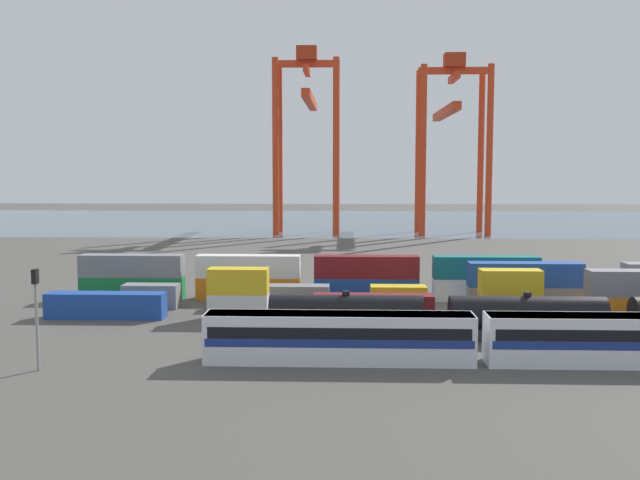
% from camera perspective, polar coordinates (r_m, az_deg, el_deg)
% --- Properties ---
extents(ground_plane, '(420.00, 420.00, 0.00)m').
position_cam_1_polar(ground_plane, '(120.47, 7.30, -1.72)').
color(ground_plane, '#4C4944').
extents(harbour_water, '(400.00, 110.00, 0.01)m').
position_cam_1_polar(harbour_water, '(216.15, 5.01, 1.48)').
color(harbour_water, '#475B6B').
rests_on(harbour_water, ground_plane).
extents(passenger_train, '(42.99, 3.14, 3.90)m').
position_cam_1_polar(passenger_train, '(57.98, 12.51, -7.46)').
color(passenger_train, silver).
rests_on(passenger_train, ground_plane).
extents(signal_mast, '(0.36, 0.60, 7.71)m').
position_cam_1_polar(signal_mast, '(58.21, -21.49, -4.80)').
color(signal_mast, gray).
rests_on(signal_mast, ground_plane).
extents(shipping_container_0, '(12.10, 2.44, 2.60)m').
position_cam_1_polar(shipping_container_0, '(77.25, -16.55, -4.96)').
color(shipping_container_0, '#1C4299').
rests_on(shipping_container_0, ground_plane).
extents(shipping_container_1, '(6.04, 2.44, 2.60)m').
position_cam_1_polar(shipping_container_1, '(74.04, -6.45, -5.22)').
color(shipping_container_1, silver).
rests_on(shipping_container_1, ground_plane).
extents(shipping_container_2, '(6.04, 2.44, 2.60)m').
position_cam_1_polar(shipping_container_2, '(73.61, -6.47, -3.23)').
color(shipping_container_2, gold).
rests_on(shipping_container_2, shipping_container_1).
extents(shipping_container_3, '(12.10, 2.44, 2.60)m').
position_cam_1_polar(shipping_container_3, '(73.28, 4.22, -5.31)').
color(shipping_container_3, maroon).
rests_on(shipping_container_3, ground_plane).
extents(shipping_container_4, '(6.04, 2.44, 2.60)m').
position_cam_1_polar(shipping_container_4, '(75.03, 14.74, -5.22)').
color(shipping_container_4, orange).
rests_on(shipping_container_4, ground_plane).
extents(shipping_container_5, '(6.04, 2.44, 2.60)m').
position_cam_1_polar(shipping_container_5, '(74.60, 14.79, -3.26)').
color(shipping_container_5, gold).
rests_on(shipping_container_5, shipping_container_4).
extents(shipping_container_8, '(6.04, 2.44, 2.60)m').
position_cam_1_polar(shipping_container_8, '(81.69, -13.18, -4.32)').
color(shipping_container_8, slate).
rests_on(shipping_container_8, ground_plane).
extents(shipping_container_9, '(12.10, 2.44, 2.60)m').
position_cam_1_polar(shipping_container_9, '(79.21, -3.66, -4.49)').
color(shipping_container_9, slate).
rests_on(shipping_container_9, ground_plane).
extents(shipping_container_10, '(6.04, 2.44, 2.60)m').
position_cam_1_polar(shipping_container_10, '(79.01, 6.19, -4.54)').
color(shipping_container_10, gold).
rests_on(shipping_container_10, ground_plane).
extents(shipping_container_11, '(12.10, 2.44, 2.60)m').
position_cam_1_polar(shipping_container_11, '(81.11, 15.82, -4.45)').
color(shipping_container_11, slate).
rests_on(shipping_container_11, ground_plane).
extents(shipping_container_12, '(12.10, 2.44, 2.60)m').
position_cam_1_polar(shipping_container_12, '(80.71, 15.86, -2.64)').
color(shipping_container_12, '#1C4299').
rests_on(shipping_container_12, shipping_container_11).
extents(shipping_container_18, '(12.10, 2.44, 2.60)m').
position_cam_1_polar(shipping_container_18, '(88.11, -14.59, -3.64)').
color(shipping_container_18, '#197538').
rests_on(shipping_container_18, ground_plane).
extents(shipping_container_19, '(12.10, 2.44, 2.60)m').
position_cam_1_polar(shipping_container_19, '(87.74, -14.63, -1.97)').
color(shipping_container_19, slate).
rests_on(shipping_container_19, shipping_container_18).
extents(shipping_container_20, '(12.10, 2.44, 2.60)m').
position_cam_1_polar(shipping_container_20, '(85.19, -5.66, -3.80)').
color(shipping_container_20, orange).
rests_on(shipping_container_20, ground_plane).
extents(shipping_container_21, '(12.10, 2.44, 2.60)m').
position_cam_1_polar(shipping_container_21, '(84.81, -5.67, -2.07)').
color(shipping_container_21, silver).
rests_on(shipping_container_21, shipping_container_20).
extents(shipping_container_22, '(12.10, 2.44, 2.60)m').
position_cam_1_polar(shipping_container_22, '(84.44, 3.67, -3.87)').
color(shipping_container_22, '#1C4299').
rests_on(shipping_container_22, ground_plane).
extents(shipping_container_23, '(12.10, 2.44, 2.60)m').
position_cam_1_polar(shipping_container_23, '(84.06, 3.69, -2.12)').
color(shipping_container_23, maroon).
rests_on(shipping_container_23, shipping_container_22).
extents(shipping_container_24, '(12.10, 2.44, 2.60)m').
position_cam_1_polar(shipping_container_24, '(85.93, 12.92, -3.83)').
color(shipping_container_24, silver).
rests_on(shipping_container_24, ground_plane).
extents(shipping_container_25, '(12.10, 2.44, 2.60)m').
position_cam_1_polar(shipping_container_25, '(85.55, 12.96, -2.12)').
color(shipping_container_25, '#146066').
rests_on(shipping_container_25, shipping_container_24).
extents(gantry_crane_west, '(15.68, 39.93, 44.20)m').
position_cam_1_polar(gantry_crane_west, '(177.51, -0.98, 9.43)').
color(gantry_crane_west, red).
rests_on(gantry_crane_west, ground_plane).
extents(gantry_crane_central, '(16.79, 39.50, 42.40)m').
position_cam_1_polar(gantry_crane_central, '(178.88, 10.31, 8.87)').
color(gantry_crane_central, red).
rests_on(gantry_crane_central, ground_plane).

